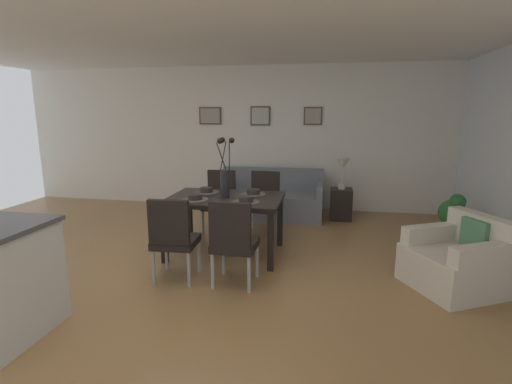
% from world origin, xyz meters
% --- Properties ---
extents(ground_plane, '(9.00, 9.00, 0.00)m').
position_xyz_m(ground_plane, '(0.00, 0.00, 0.00)').
color(ground_plane, olive).
extents(back_wall_panel, '(9.00, 0.10, 2.60)m').
position_xyz_m(back_wall_panel, '(0.00, 3.25, 1.30)').
color(back_wall_panel, white).
rests_on(back_wall_panel, ground).
extents(ceiling_panel, '(9.00, 7.20, 0.08)m').
position_xyz_m(ceiling_panel, '(0.00, 0.40, 2.64)').
color(ceiling_panel, white).
extents(dining_table, '(1.40, 0.97, 0.74)m').
position_xyz_m(dining_table, '(0.18, 0.67, 0.65)').
color(dining_table, black).
rests_on(dining_table, ground).
extents(dining_chair_near_left, '(0.46, 0.46, 0.92)m').
position_xyz_m(dining_chair_near_left, '(-0.14, -0.23, 0.51)').
color(dining_chair_near_left, black).
rests_on(dining_chair_near_left, ground).
extents(dining_chair_near_right, '(0.45, 0.45, 0.92)m').
position_xyz_m(dining_chair_near_right, '(-0.14, 1.56, 0.51)').
color(dining_chair_near_right, black).
rests_on(dining_chair_near_right, ground).
extents(dining_chair_far_left, '(0.45, 0.45, 0.92)m').
position_xyz_m(dining_chair_far_left, '(0.50, -0.21, 0.51)').
color(dining_chair_far_left, black).
rests_on(dining_chair_far_left, ground).
extents(dining_chair_far_right, '(0.47, 0.47, 0.92)m').
position_xyz_m(dining_chair_far_right, '(0.51, 1.58, 0.51)').
color(dining_chair_far_right, black).
rests_on(dining_chair_far_right, ground).
extents(centerpiece_vase, '(0.21, 0.23, 0.73)m').
position_xyz_m(centerpiece_vase, '(0.18, 0.68, 1.02)').
color(centerpiece_vase, '#232326').
rests_on(centerpiece_vase, dining_table).
extents(placemat_near_left, '(0.32, 0.32, 0.01)m').
position_xyz_m(placemat_near_left, '(-0.14, 0.46, 0.74)').
color(placemat_near_left, '#4C4742').
rests_on(placemat_near_left, dining_table).
extents(bowl_near_left, '(0.17, 0.17, 0.07)m').
position_xyz_m(bowl_near_left, '(-0.14, 0.46, 0.78)').
color(bowl_near_left, '#2D2826').
rests_on(bowl_near_left, dining_table).
extents(placemat_near_right, '(0.32, 0.32, 0.01)m').
position_xyz_m(placemat_near_right, '(-0.14, 0.89, 0.74)').
color(placemat_near_right, '#4C4742').
rests_on(placemat_near_right, dining_table).
extents(bowl_near_right, '(0.17, 0.17, 0.07)m').
position_xyz_m(bowl_near_right, '(-0.14, 0.89, 0.78)').
color(bowl_near_right, '#2D2826').
rests_on(bowl_near_right, dining_table).
extents(placemat_far_left, '(0.32, 0.32, 0.01)m').
position_xyz_m(placemat_far_left, '(0.49, 0.46, 0.74)').
color(placemat_far_left, '#4C4742').
rests_on(placemat_far_left, dining_table).
extents(bowl_far_left, '(0.17, 0.17, 0.07)m').
position_xyz_m(bowl_far_left, '(0.49, 0.46, 0.78)').
color(bowl_far_left, '#2D2826').
rests_on(bowl_far_left, dining_table).
extents(placemat_far_right, '(0.32, 0.32, 0.01)m').
position_xyz_m(placemat_far_right, '(0.49, 0.89, 0.74)').
color(placemat_far_right, '#4C4742').
rests_on(placemat_far_right, dining_table).
extents(bowl_far_right, '(0.17, 0.17, 0.07)m').
position_xyz_m(bowl_far_right, '(0.49, 0.89, 0.78)').
color(bowl_far_right, '#2D2826').
rests_on(bowl_far_right, dining_table).
extents(sofa, '(1.79, 0.84, 0.80)m').
position_xyz_m(sofa, '(0.46, 2.59, 0.28)').
color(sofa, slate).
rests_on(sofa, ground).
extents(side_table, '(0.36, 0.36, 0.52)m').
position_xyz_m(side_table, '(1.66, 2.59, 0.26)').
color(side_table, black).
rests_on(side_table, ground).
extents(table_lamp, '(0.22, 0.22, 0.51)m').
position_xyz_m(table_lamp, '(1.66, 2.59, 0.89)').
color(table_lamp, beige).
rests_on(table_lamp, side_table).
extents(armchair, '(1.08, 1.08, 0.75)m').
position_xyz_m(armchair, '(2.76, 0.17, 0.29)').
color(armchair, beige).
rests_on(armchair, ground).
extents(framed_picture_left, '(0.42, 0.03, 0.32)m').
position_xyz_m(framed_picture_left, '(-0.77, 3.18, 1.71)').
color(framed_picture_left, '#473828').
extents(framed_picture_center, '(0.36, 0.03, 0.34)m').
position_xyz_m(framed_picture_center, '(0.18, 3.18, 1.71)').
color(framed_picture_center, '#473828').
extents(framed_picture_right, '(0.32, 0.03, 0.32)m').
position_xyz_m(framed_picture_right, '(1.13, 3.18, 1.71)').
color(framed_picture_right, '#473828').
extents(potted_plant, '(0.36, 0.36, 0.67)m').
position_xyz_m(potted_plant, '(3.16, 1.77, 0.37)').
color(potted_plant, brown).
rests_on(potted_plant, ground).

